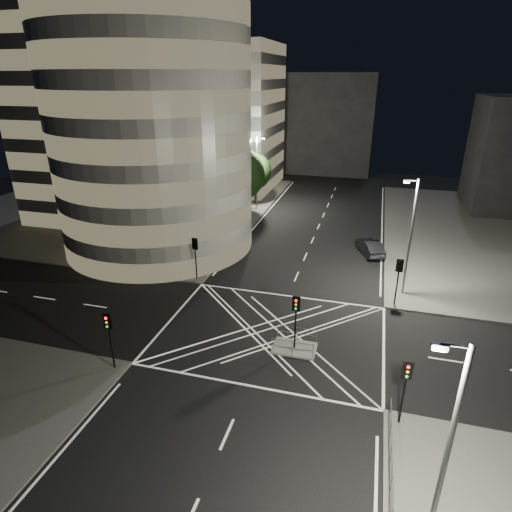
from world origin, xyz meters
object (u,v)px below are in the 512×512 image
(traffic_signal_fr, at_px, (399,273))
(sedan, at_px, (370,247))
(central_island, at_px, (294,348))
(street_lamp_left_near, at_px, (209,207))
(traffic_signal_fl, at_px, (195,251))
(traffic_signal_nr, at_px, (406,381))
(street_lamp_left_far, at_px, (257,171))
(street_lamp_right_far, at_px, (410,234))
(traffic_signal_island, at_px, (296,313))
(street_lamp_right_near, at_px, (444,456))
(traffic_signal_nl, at_px, (109,331))

(traffic_signal_fr, height_order, sedan, traffic_signal_fr)
(central_island, height_order, street_lamp_left_near, street_lamp_left_near)
(traffic_signal_fl, bearing_deg, traffic_signal_nr, -37.69)
(traffic_signal_fl, relative_size, street_lamp_left_near, 0.40)
(traffic_signal_fr, height_order, street_lamp_left_near, street_lamp_left_near)
(street_lamp_left_near, xyz_separation_m, street_lamp_left_far, (0.00, 18.00, 0.00))
(traffic_signal_fl, bearing_deg, street_lamp_right_far, 6.88)
(central_island, relative_size, sedan, 0.62)
(central_island, bearing_deg, sedan, 76.82)
(street_lamp_left_far, bearing_deg, traffic_signal_fl, -88.43)
(traffic_signal_fl, bearing_deg, central_island, -37.54)
(central_island, height_order, traffic_signal_island, traffic_signal_island)
(traffic_signal_nr, xyz_separation_m, street_lamp_left_far, (-18.24, 36.80, 2.63))
(street_lamp_right_near, bearing_deg, sedan, 95.39)
(street_lamp_left_far, height_order, street_lamp_right_near, same)
(street_lamp_right_far, bearing_deg, street_lamp_right_near, -90.00)
(traffic_signal_island, distance_m, street_lamp_right_near, 14.78)
(street_lamp_left_near, bearing_deg, traffic_signal_fr, -15.92)
(sedan, bearing_deg, street_lamp_right_near, 74.26)
(traffic_signal_fl, bearing_deg, traffic_signal_island, -37.54)
(traffic_signal_fl, height_order, traffic_signal_fr, same)
(street_lamp_left_near, relative_size, sedan, 2.06)
(traffic_signal_fr, distance_m, street_lamp_left_near, 19.14)
(central_island, bearing_deg, traffic_signal_island, 0.00)
(traffic_signal_fr, distance_m, traffic_signal_island, 10.73)
(traffic_signal_fl, distance_m, street_lamp_right_near, 27.79)
(traffic_signal_fl, relative_size, street_lamp_right_near, 0.40)
(traffic_signal_nr, xyz_separation_m, street_lamp_right_far, (0.64, 15.80, 2.63))
(traffic_signal_island, relative_size, street_lamp_left_far, 0.40)
(traffic_signal_fr, bearing_deg, traffic_signal_fl, 180.00)
(traffic_signal_nl, bearing_deg, traffic_signal_nr, 0.00)
(traffic_signal_fr, bearing_deg, traffic_signal_island, -129.33)
(traffic_signal_nl, height_order, street_lamp_left_far, street_lamp_left_far)
(street_lamp_left_far, distance_m, street_lamp_right_near, 47.88)
(traffic_signal_nl, xyz_separation_m, street_lamp_left_near, (-0.64, 18.80, 2.63))
(sedan, bearing_deg, central_island, 55.69)
(central_island, height_order, traffic_signal_fr, traffic_signal_fr)
(central_island, bearing_deg, traffic_signal_nl, -153.86)
(street_lamp_left_near, bearing_deg, traffic_signal_fl, -83.03)
(street_lamp_right_near, height_order, sedan, street_lamp_right_near)
(traffic_signal_nl, distance_m, traffic_signal_nr, 17.60)
(central_island, relative_size, traffic_signal_fl, 0.75)
(traffic_signal_nl, relative_size, street_lamp_left_near, 0.40)
(traffic_signal_fl, xyz_separation_m, street_lamp_left_near, (-0.64, 5.20, 2.63))
(traffic_signal_nl, xyz_separation_m, traffic_signal_nr, (17.60, 0.00, 0.00))
(traffic_signal_fl, height_order, traffic_signal_island, same)
(street_lamp_left_near, xyz_separation_m, street_lamp_right_near, (18.87, -26.00, 0.00))
(street_lamp_left_near, height_order, sedan, street_lamp_left_near)
(traffic_signal_nr, distance_m, street_lamp_left_near, 26.32)
(traffic_signal_fl, relative_size, street_lamp_right_far, 0.40)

